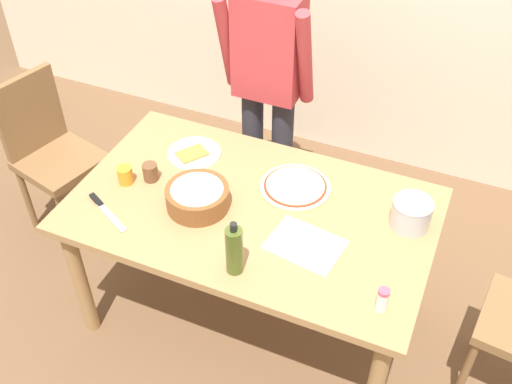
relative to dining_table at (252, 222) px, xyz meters
name	(u,v)px	position (x,y,z in m)	size (l,w,h in m)	color
ground	(252,312)	(0.00, 0.00, -0.67)	(8.00, 8.00, 0.00)	brown
dining_table	(252,222)	(0.00, 0.00, 0.00)	(1.60, 0.96, 0.76)	#A37A4C
person_cook	(268,79)	(-0.24, 0.76, 0.27)	(0.49, 0.25, 1.62)	#2D2D38
chair_wooden_left	(49,148)	(-1.32, 0.21, -0.13)	(0.49, 0.49, 0.95)	brown
pizza_raw_on_board	(295,187)	(0.13, 0.20, 0.10)	(0.33, 0.33, 0.02)	beige
plate_with_slice	(194,153)	(-0.41, 0.23, 0.10)	(0.26, 0.26, 0.02)	white
popcorn_bowl	(197,195)	(-0.22, -0.08, 0.15)	(0.28, 0.28, 0.11)	brown
olive_oil_bottle	(234,250)	(0.08, -0.36, 0.20)	(0.07, 0.07, 0.26)	#47561E
steel_pot	(411,213)	(0.66, 0.17, 0.16)	(0.17, 0.17, 0.13)	#B7B7BC
cup_orange	(125,175)	(-0.60, -0.07, 0.13)	(0.07, 0.07, 0.09)	orange
cup_small_brown	(150,172)	(-0.51, -0.01, 0.13)	(0.07, 0.07, 0.09)	brown
salt_shaker	(382,300)	(0.67, -0.32, 0.14)	(0.04, 0.04, 0.11)	white
cutting_board_white	(305,245)	(0.30, -0.13, 0.10)	(0.30, 0.22, 0.01)	white
chef_knife	(103,208)	(-0.60, -0.27, 0.10)	(0.27, 0.16, 0.02)	silver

